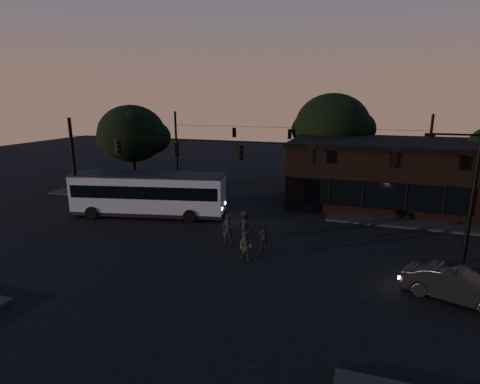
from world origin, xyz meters
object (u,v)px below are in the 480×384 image
(car, at_px, (456,285))
(pedestrian_b, at_px, (246,246))
(pedestrian_c, at_px, (264,238))
(bus, at_px, (149,192))
(pedestrian_a, at_px, (228,229))
(pedestrian_d, at_px, (245,225))
(building, at_px, (383,172))

(car, bearing_deg, pedestrian_b, 103.36)
(pedestrian_b, xyz_separation_m, pedestrian_c, (0.65, 1.63, -0.03))
(car, bearing_deg, bus, 90.63)
(pedestrian_a, height_order, pedestrian_d, pedestrian_a)
(car, xyz_separation_m, pedestrian_b, (-10.21, 1.07, 0.10))
(pedestrian_a, bearing_deg, car, -22.76)
(building, distance_m, car, 16.92)
(bus, distance_m, car, 20.96)
(bus, height_order, pedestrian_d, bus)
(building, distance_m, pedestrian_b, 17.33)
(bus, distance_m, pedestrian_d, 8.91)
(pedestrian_c, xyz_separation_m, pedestrian_d, (-1.72, 1.65, 0.13))
(pedestrian_b, distance_m, pedestrian_d, 3.45)
(building, bearing_deg, pedestrian_c, -116.22)
(bus, bearing_deg, building, 17.84)
(building, xyz_separation_m, pedestrian_a, (-9.31, -13.37, -1.76))
(bus, bearing_deg, pedestrian_c, -33.49)
(bus, height_order, pedestrian_b, bus)
(car, xyz_separation_m, pedestrian_d, (-11.28, 4.35, 0.20))
(car, relative_size, pedestrian_b, 2.67)
(building, bearing_deg, bus, -149.99)
(pedestrian_a, xyz_separation_m, pedestrian_d, (0.76, 1.13, -0.02))
(bus, height_order, car, bus)
(building, height_order, pedestrian_a, building)
(building, xyz_separation_m, bus, (-17.10, -9.88, -0.86))
(pedestrian_a, relative_size, pedestrian_b, 1.14)
(bus, bearing_deg, pedestrian_a, -36.32)
(building, height_order, pedestrian_b, building)
(car, height_order, pedestrian_d, pedestrian_d)
(car, xyz_separation_m, pedestrian_c, (-9.56, 2.70, 0.07))
(building, relative_size, pedestrian_c, 9.63)
(pedestrian_a, height_order, pedestrian_c, pedestrian_a)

